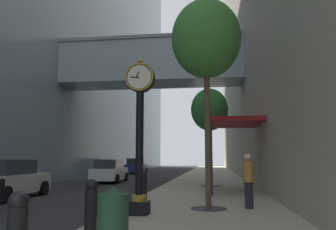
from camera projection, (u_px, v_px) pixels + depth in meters
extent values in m
plane|color=#262628|center=(178.00, 179.00, 28.36)|extent=(110.00, 110.00, 0.00)
cube|color=#ADA593|center=(210.00, 176.00, 30.98)|extent=(5.19, 80.00, 0.14)
cube|color=#93A8B7|center=(152.00, 65.00, 25.42)|extent=(13.97, 3.20, 3.05)
cube|color=gray|center=(152.00, 44.00, 25.63)|extent=(13.97, 3.40, 0.24)
cube|color=black|center=(139.00, 208.00, 9.22)|extent=(0.55, 0.55, 0.35)
cylinder|color=gold|center=(139.00, 198.00, 9.26)|extent=(0.38, 0.38, 0.18)
cylinder|color=black|center=(140.00, 142.00, 9.45)|extent=(0.22, 0.22, 2.86)
cylinder|color=black|center=(140.00, 78.00, 9.69)|extent=(0.84, 0.28, 0.84)
torus|color=gold|center=(139.00, 77.00, 9.54)|extent=(0.82, 0.05, 0.82)
cylinder|color=silver|center=(139.00, 77.00, 9.54)|extent=(0.69, 0.01, 0.69)
cylinder|color=silver|center=(141.00, 79.00, 9.84)|extent=(0.69, 0.01, 0.69)
sphere|color=gold|center=(140.00, 61.00, 9.75)|extent=(0.16, 0.16, 0.16)
cube|color=black|center=(138.00, 74.00, 9.55)|extent=(0.10, 0.01, 0.16)
cube|color=black|center=(135.00, 77.00, 9.55)|extent=(0.26, 0.01, 0.06)
sphere|color=black|center=(19.00, 202.00, 4.53)|extent=(0.28, 0.28, 0.28)
cylinder|color=black|center=(91.00, 210.00, 7.18)|extent=(0.26, 0.26, 0.87)
sphere|color=black|center=(92.00, 185.00, 7.24)|extent=(0.28, 0.28, 0.28)
cylinder|color=black|center=(144.00, 188.00, 12.62)|extent=(0.26, 0.26, 0.87)
sphere|color=black|center=(144.00, 174.00, 12.68)|extent=(0.28, 0.28, 0.28)
cylinder|color=#333335|center=(209.00, 208.00, 10.24)|extent=(1.10, 1.10, 0.02)
cylinder|color=brown|center=(208.00, 134.00, 10.53)|extent=(0.18, 0.18, 4.53)
ellipsoid|color=#428438|center=(206.00, 39.00, 10.93)|extent=(2.24, 2.24, 2.58)
cylinder|color=#333335|center=(211.00, 186.00, 18.62)|extent=(1.10, 1.10, 0.02)
cylinder|color=brown|center=(210.00, 154.00, 18.84)|extent=(0.18, 0.18, 3.50)
ellipsoid|color=#2D7033|center=(209.00, 110.00, 19.17)|extent=(2.09, 2.09, 2.41)
cylinder|color=#234C33|center=(113.00, 222.00, 5.65)|extent=(0.52, 0.52, 0.92)
cone|color=#183523|center=(114.00, 191.00, 5.72)|extent=(0.53, 0.53, 0.16)
cylinder|color=#23232D|center=(249.00, 195.00, 10.39)|extent=(0.28, 0.28, 0.79)
cylinder|color=#B77A33|center=(248.00, 172.00, 10.48)|extent=(0.37, 0.37, 0.64)
sphere|color=beige|center=(248.00, 157.00, 10.54)|extent=(0.24, 0.24, 0.24)
cube|color=maroon|center=(235.00, 123.00, 15.90)|extent=(2.40, 3.60, 0.20)
cylinder|color=#333338|center=(211.00, 157.00, 14.27)|extent=(0.10, 0.10, 3.20)
cylinder|color=#333338|center=(212.00, 157.00, 17.41)|extent=(0.10, 0.10, 3.20)
cube|color=#B7BABF|center=(7.00, 184.00, 14.15)|extent=(1.79, 4.17, 0.78)
cube|color=#282D38|center=(5.00, 167.00, 14.03)|extent=(1.56, 2.34, 0.64)
cylinder|color=black|center=(8.00, 188.00, 15.62)|extent=(0.23, 0.64, 0.64)
cylinder|color=black|center=(44.00, 188.00, 15.37)|extent=(0.23, 0.64, 0.64)
cylinder|color=black|center=(6.00, 195.00, 12.60)|extent=(0.23, 0.64, 0.64)
cube|color=navy|center=(136.00, 168.00, 37.25)|extent=(1.71, 4.05, 0.83)
cube|color=#282D38|center=(136.00, 161.00, 37.15)|extent=(1.50, 2.27, 0.68)
cylinder|color=black|center=(131.00, 170.00, 38.68)|extent=(0.22, 0.64, 0.64)
cylinder|color=black|center=(146.00, 171.00, 38.45)|extent=(0.22, 0.64, 0.64)
cylinder|color=black|center=(125.00, 171.00, 35.97)|extent=(0.22, 0.64, 0.64)
cylinder|color=black|center=(141.00, 171.00, 35.75)|extent=(0.22, 0.64, 0.64)
cube|color=silver|center=(109.00, 174.00, 23.69)|extent=(1.89, 4.15, 0.77)
cube|color=#282D38|center=(109.00, 164.00, 23.57)|extent=(1.61, 2.34, 0.63)
cylinder|color=black|center=(103.00, 177.00, 25.10)|extent=(0.25, 0.65, 0.64)
cylinder|color=black|center=(126.00, 177.00, 24.94)|extent=(0.25, 0.65, 0.64)
cylinder|color=black|center=(91.00, 179.00, 22.36)|extent=(0.25, 0.65, 0.64)
cylinder|color=black|center=(117.00, 179.00, 22.20)|extent=(0.25, 0.65, 0.64)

